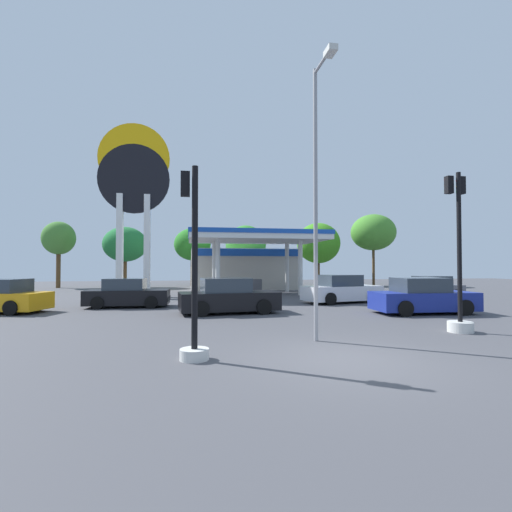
# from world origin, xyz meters

# --- Properties ---
(ground_plane) EXTENTS (90.00, 90.00, 0.00)m
(ground_plane) POSITION_xyz_m (0.00, 0.00, 0.00)
(ground_plane) COLOR #47474C
(ground_plane) RESTS_ON ground
(gas_station) EXTENTS (9.85, 12.97, 4.57)m
(gas_station) POSITION_xyz_m (1.32, 24.73, 2.22)
(gas_station) COLOR beige
(gas_station) RESTS_ON ground
(station_pole_sign) EXTENTS (4.76, 0.56, 11.85)m
(station_pole_sign) POSITION_xyz_m (-7.26, 18.43, 7.53)
(station_pole_sign) COLOR white
(station_pole_sign) RESTS_ON ground
(car_0) EXTENTS (4.49, 2.18, 1.58)m
(car_0) POSITION_xyz_m (6.68, 7.00, 0.71)
(car_0) COLOR black
(car_0) RESTS_ON ground
(car_1) EXTENTS (4.73, 2.73, 1.59)m
(car_1) POSITION_xyz_m (5.03, 12.10, 0.72)
(car_1) COLOR black
(car_1) RESTS_ON ground
(car_2) EXTENTS (4.53, 2.35, 1.56)m
(car_2) POSITION_xyz_m (-1.79, 8.60, 0.71)
(car_2) COLOR black
(car_2) RESTS_ON ground
(car_4) EXTENTS (4.22, 2.23, 1.45)m
(car_4) POSITION_xyz_m (11.60, 13.46, 0.65)
(car_4) COLOR black
(car_4) RESTS_ON ground
(car_5) EXTENTS (4.15, 2.01, 1.46)m
(car_5) POSITION_xyz_m (-6.62, 11.92, 0.66)
(car_5) COLOR black
(car_5) RESTS_ON ground
(traffic_signal_0) EXTENTS (0.77, 0.77, 5.13)m
(traffic_signal_0) POSITION_xyz_m (5.01, 2.61, 1.70)
(traffic_signal_0) COLOR silver
(traffic_signal_0) RESTS_ON ground
(traffic_signal_1) EXTENTS (0.66, 0.69, 4.40)m
(traffic_signal_1) POSITION_xyz_m (-3.44, 0.56, 1.51)
(traffic_signal_1) COLOR silver
(traffic_signal_1) RESTS_ON ground
(tree_0) EXTENTS (2.99, 2.99, 6.26)m
(tree_0) POSITION_xyz_m (-15.67, 29.95, 4.64)
(tree_0) COLOR brown
(tree_0) RESTS_ON ground
(tree_1) EXTENTS (4.14, 4.14, 5.83)m
(tree_1) POSITION_xyz_m (-9.63, 29.63, 4.13)
(tree_1) COLOR brown
(tree_1) RESTS_ON ground
(tree_2) EXTENTS (3.77, 3.77, 5.96)m
(tree_2) POSITION_xyz_m (-3.20, 31.29, 4.27)
(tree_2) COLOR brown
(tree_2) RESTS_ON ground
(tree_3) EXTENTS (4.12, 4.12, 6.20)m
(tree_3) POSITION_xyz_m (2.17, 29.73, 4.17)
(tree_3) COLOR brown
(tree_3) RESTS_ON ground
(tree_4) EXTENTS (4.59, 4.59, 6.63)m
(tree_4) POSITION_xyz_m (10.05, 30.01, 4.48)
(tree_4) COLOR brown
(tree_4) RESTS_ON ground
(tree_5) EXTENTS (4.64, 4.64, 7.50)m
(tree_5) POSITION_xyz_m (15.59, 28.54, 5.59)
(tree_5) COLOR brown
(tree_5) RESTS_ON ground
(corner_streetlamp) EXTENTS (0.24, 1.48, 7.76)m
(corner_streetlamp) POSITION_xyz_m (0.01, 1.88, 4.60)
(corner_streetlamp) COLOR gray
(corner_streetlamp) RESTS_ON ground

